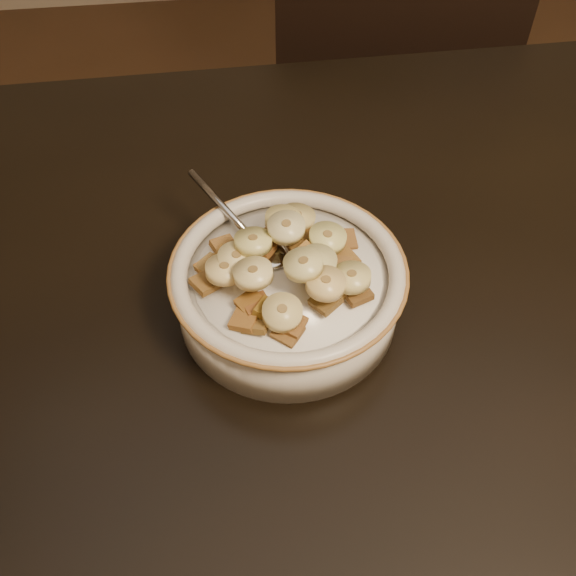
{
  "coord_description": "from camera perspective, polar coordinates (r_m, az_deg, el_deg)",
  "views": [
    {
      "loc": [
        -0.26,
        -0.31,
        1.19
      ],
      "look_at": [
        -0.21,
        0.04,
        0.78
      ],
      "focal_mm": 40.0,
      "sensor_mm": 36.0,
      "label": 1
    }
  ],
  "objects": [
    {
      "name": "banana_slice_1",
      "position": [
        0.51,
        -5.64,
        1.64
      ],
      "size": [
        0.04,
        0.04,
        0.01
      ],
      "primitive_type": "cylinder",
      "rotation": [
        -0.06,
        0.1,
        0.64
      ],
      "color": "#F6D280",
      "rests_on": "milk"
    },
    {
      "name": "cereal_square_10",
      "position": [
        0.53,
        -6.92,
        1.98
      ],
      "size": [
        0.03,
        0.03,
        0.01
      ],
      "primitive_type": "cube",
      "rotation": [
        -0.07,
        0.16,
        2.27
      ],
      "color": "olive",
      "rests_on": "milk"
    },
    {
      "name": "banana_slice_0",
      "position": [
        0.55,
        0.83,
        6.26
      ],
      "size": [
        0.03,
        0.03,
        0.01
      ],
      "primitive_type": "cylinder",
      "rotation": [
        0.06,
        -0.13,
        3.04
      ],
      "color": "tan",
      "rests_on": "milk"
    },
    {
      "name": "cereal_square_18",
      "position": [
        0.53,
        5.06,
        2.45
      ],
      "size": [
        0.03,
        0.03,
        0.01
      ],
      "primitive_type": "cube",
      "rotation": [
        -0.12,
        -0.07,
        2.03
      ],
      "color": "brown",
      "rests_on": "milk"
    },
    {
      "name": "banana_slice_5",
      "position": [
        0.5,
        -3.12,
        1.3
      ],
      "size": [
        0.04,
        0.04,
        0.01
      ],
      "primitive_type": "cylinder",
      "rotation": [
        -0.12,
        0.02,
        0.91
      ],
      "color": "#FDDA89",
      "rests_on": "milk"
    },
    {
      "name": "cereal_square_9",
      "position": [
        0.55,
        -5.64,
        3.66
      ],
      "size": [
        0.03,
        0.03,
        0.01
      ],
      "primitive_type": "cube",
      "rotation": [
        0.15,
        -0.12,
        2.01
      ],
      "color": "olive",
      "rests_on": "milk"
    },
    {
      "name": "cereal_square_12",
      "position": [
        0.55,
        1.65,
        4.69
      ],
      "size": [
        0.03,
        0.03,
        0.01
      ],
      "primitive_type": "cube",
      "rotation": [
        0.15,
        0.15,
        0.39
      ],
      "color": "#9A6034",
      "rests_on": "milk"
    },
    {
      "name": "cereal_square_4",
      "position": [
        0.56,
        5.03,
        4.29
      ],
      "size": [
        0.02,
        0.02,
        0.01
      ],
      "primitive_type": "cube",
      "rotation": [
        0.22,
        0.14,
        0.06
      ],
      "color": "brown",
      "rests_on": "milk"
    },
    {
      "name": "spoon",
      "position": [
        0.55,
        -2.05,
        3.21
      ],
      "size": [
        0.05,
        0.06,
        0.01
      ],
      "primitive_type": "ellipsoid",
      "rotation": [
        0.0,
        0.0,
        3.72
      ],
      "color": "#9FA0A2",
      "rests_on": "cereal_bowl"
    },
    {
      "name": "cereal_square_19",
      "position": [
        0.49,
        0.3,
        -3.19
      ],
      "size": [
        0.03,
        0.03,
        0.01
      ],
      "primitive_type": "cube",
      "rotation": [
        0.16,
        -0.04,
        0.97
      ],
      "color": "brown",
      "rests_on": "milk"
    },
    {
      "name": "banana_slice_6",
      "position": [
        0.55,
        -0.45,
        6.06
      ],
      "size": [
        0.04,
        0.04,
        0.01
      ],
      "primitive_type": "cylinder",
      "rotation": [
        0.03,
        -0.06,
        2.97
      ],
      "color": "#F8E588",
      "rests_on": "milk"
    },
    {
      "name": "cereal_square_15",
      "position": [
        0.53,
        1.01,
        3.95
      ],
      "size": [
        0.02,
        0.02,
        0.01
      ],
      "primitive_type": "cube",
      "rotation": [
        0.05,
        0.01,
        0.27
      ],
      "color": "brown",
      "rests_on": "milk"
    },
    {
      "name": "banana_slice_8",
      "position": [
        0.49,
        1.38,
        2.1
      ],
      "size": [
        0.04,
        0.03,
        0.02
      ],
      "primitive_type": "cylinder",
      "rotation": [
        -0.14,
        0.06,
        1.68
      ],
      "color": "#FFF3A5",
      "rests_on": "milk"
    },
    {
      "name": "cereal_bowl",
      "position": [
        0.55,
        -0.0,
        -0.49
      ],
      "size": [
        0.19,
        0.19,
        0.05
      ],
      "primitive_type": "cylinder",
      "color": "beige",
      "rests_on": "table"
    },
    {
      "name": "cereal_square_14",
      "position": [
        0.51,
        4.87,
        0.16
      ],
      "size": [
        0.02,
        0.02,
        0.01
      ],
      "primitive_type": "cube",
      "rotation": [
        -0.17,
        -0.08,
        1.65
      ],
      "color": "brown",
      "rests_on": "milk"
    },
    {
      "name": "cereal_square_22",
      "position": [
        0.52,
        -7.33,
        0.46
      ],
      "size": [
        0.03,
        0.03,
        0.01
      ],
      "primitive_type": "cube",
      "rotation": [
        0.12,
        -0.01,
        2.16
      ],
      "color": "brown",
      "rests_on": "milk"
    },
    {
      "name": "banana_slice_11",
      "position": [
        0.49,
        3.37,
        0.4
      ],
      "size": [
        0.03,
        0.03,
        0.01
      ],
      "primitive_type": "cylinder",
      "rotation": [
        0.05,
        0.0,
        1.65
      ],
      "color": "#FAD27D",
      "rests_on": "milk"
    },
    {
      "name": "cereal_square_13",
      "position": [
        0.5,
        -3.29,
        -1.4
      ],
      "size": [
        0.03,
        0.03,
        0.01
      ],
      "primitive_type": "cube",
      "rotation": [
        -0.12,
        -0.1,
        2.12
      ],
      "color": "brown",
      "rests_on": "milk"
    },
    {
      "name": "cereal_square_23",
      "position": [
        0.54,
        1.67,
        4.52
      ],
      "size": [
        0.02,
        0.02,
        0.01
      ],
      "primitive_type": "cube",
      "rotation": [
        -0.01,
        0.11,
        0.18
      ],
      "color": "brown",
      "rests_on": "milk"
    },
    {
      "name": "banana_slice_7",
      "position": [
        0.52,
        -3.11,
        4.13
      ],
      "size": [
        0.04,
        0.04,
        0.02
      ],
      "primitive_type": "cylinder",
      "rotation": [
        -0.12,
        0.12,
        0.68
      ],
      "color": "#F6E576",
      "rests_on": "milk"
    },
    {
      "name": "cereal_square_20",
      "position": [
        0.5,
        3.36,
        -1.18
      ],
      "size": [
        0.03,
        0.03,
        0.01
      ],
      "primitive_type": "cube",
      "rotation": [
        -0.13,
        0.1,
        2.18
      ],
      "color": "brown",
      "rests_on": "milk"
    },
    {
      "name": "cereal_square_26",
      "position": [
        0.53,
        4.35,
        2.47
      ],
      "size": [
        0.03,
        0.03,
        0.01
      ],
      "primitive_type": "cube",
      "rotation": [
        0.04,
        0.07,
        2.1
      ],
      "color": "brown",
      "rests_on": "milk"
    },
    {
      "name": "banana_slice_12",
      "position": [
        0.51,
        2.63,
        2.32
      ],
      "size": [
        0.04,
        0.04,
        0.01
      ],
      "primitive_type": "cylinder",
      "rotation": [
        0.08,
        -0.07,
        0.92
      ],
      "color": "#C9C077",
      "rests_on": "milk"
    },
    {
      "name": "banana_slice_2",
      "position": [
        0.52,
        -0.15,
        5.39
      ],
      "size": [
        0.03,
        0.03,
        0.01
      ],
      "primitive_type": "cylinder",
      "rotation": [
        -0.03,
        -0.08,
        1.62
      ],
      "color": "beige",
      "rests_on": "milk"
    },
    {
      "name": "cereal_square_3",
      "position": [
        0.5,
        -2.8,
        -1.48
      ],
      "size": [
        0.03,
        0.03,
        0.01
      ],
      "primitive_type": "cube",
      "rotation": [
        -0.1,
        0.17,
        1.85
      ],
      "color": "brown",
      "rests_on": "milk"
    },
    {
      "name": "cereal_square_24",
      "position": [
        0.49,
        -2.79,
        -3.15
      ],
      "size": [
        0.03,
        0.03,
        0.01
      ],
      "primitive_type": "cube",
      "rotation": [
        -0.25,
        0.16,
        1.11
      ],
      "color": "brown",
      "rests_on": "milk"
    },
    {
      "name": "cereal_square_21",
      "position": [
        0.53,
        -2.39,
        3.48
      ],
      "size": [
        0.03,
        0.03,
        0.01
      ],
      "primitive_type": "cube",
      "rotation": [
        0.2,
        0.04,
        2.59
      ],
      "color": "brown",
      "rests_on": "milk"
    },
    {
      "name": "cereal_square_5",
      "position": [
        0.54,
        -2.55,
        4.22
      ],
      "size": [
        0.02,
        0.02,
        0.01
      ],
      "primitive_type": "cube",
      "rotation": [
        -0.04,
        0.15,
        0.01
      ],
      "color": "brown",
      "rests_on": "milk"
    },
    {
      "name": "cereal_square_16",
      "position": [
        0.52,
        2.32,
        2.5
      ],
      "size": [
        0.03,
        0.03,
        0.01
      ],
      "primitive_type": "cube",
      "rotation": [
        -0.23,
        -0.11,
        0.47
      ],
      "color": "#965C27",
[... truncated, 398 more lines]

